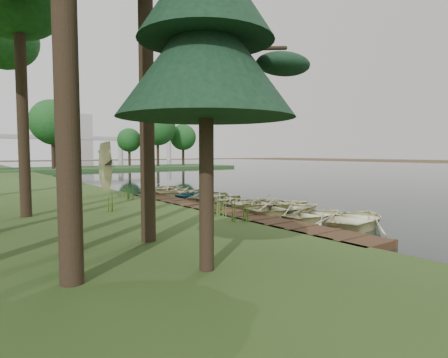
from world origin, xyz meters
TOP-DOWN VIEW (x-y plane):
  - ground at (0.00, 0.00)m, footprint 300.00×300.00m
  - water at (30.00, 20.00)m, footprint 130.00×200.00m
  - boardwalk at (-1.60, 0.00)m, footprint 1.60×16.00m
  - peninsula at (8.00, 50.00)m, footprint 50.00×14.00m
  - far_trees at (4.67, 50.00)m, footprint 45.60×5.60m
  - bridge at (12.31, 120.00)m, footprint 95.90×4.00m
  - building_a at (30.00, 140.00)m, footprint 10.00×8.00m
  - rowboat_0 at (1.13, -5.37)m, footprint 4.36×3.67m
  - rowboat_1 at (0.77, -3.64)m, footprint 3.14×2.26m
  - rowboat_2 at (0.72, -2.01)m, footprint 4.12×3.22m
  - rowboat_3 at (1.17, -0.61)m, footprint 4.68×4.11m
  - rowboat_4 at (1.11, 1.00)m, footprint 3.16×2.37m
  - rowboat_5 at (0.77, 2.69)m, footprint 3.84×3.20m
  - rowboat_6 at (0.90, 4.05)m, footprint 4.32×3.80m
  - rowboat_7 at (1.00, 5.33)m, footprint 3.32×2.42m
  - rowboat_8 at (0.73, 6.89)m, footprint 4.08×3.18m
  - rowboat_9 at (0.85, 8.80)m, footprint 3.68×3.15m
  - rowboat_10 at (0.87, 10.07)m, footprint 4.24×3.69m
  - stored_rowboat at (-3.52, 9.00)m, footprint 3.36×2.47m
  - pine_tree at (-6.90, -7.00)m, footprint 3.80×3.80m
  - reeds_0 at (-2.60, -2.89)m, footprint 0.60×0.60m
  - reeds_1 at (-2.60, -1.42)m, footprint 0.60×0.60m
  - reeds_2 at (-5.79, 2.38)m, footprint 0.60×0.60m
  - reeds_3 at (-3.51, 5.96)m, footprint 0.60×0.60m

SIDE VIEW (x-z plane):
  - ground at x=0.00m, z-range 0.00..0.00m
  - water at x=30.00m, z-range 0.00..0.05m
  - boardwalk at x=-1.60m, z-range 0.00..0.30m
  - peninsula at x=8.00m, z-range 0.00..0.45m
  - rowboat_4 at x=1.11m, z-range 0.05..0.67m
  - rowboat_9 at x=0.85m, z-range 0.05..0.69m
  - rowboat_1 at x=0.77m, z-range 0.05..0.70m
  - rowboat_7 at x=1.00m, z-range 0.05..0.72m
  - rowboat_5 at x=0.77m, z-range 0.05..0.73m
  - rowboat_10 at x=0.87m, z-range 0.05..0.78m
  - rowboat_6 at x=0.90m, z-range 0.05..0.79m
  - rowboat_0 at x=1.13m, z-range 0.05..0.82m
  - rowboat_8 at x=0.73m, z-range 0.05..0.82m
  - rowboat_2 at x=0.72m, z-range 0.05..0.83m
  - rowboat_3 at x=1.17m, z-range 0.05..0.86m
  - stored_rowboat at x=-3.52m, z-range 0.30..0.98m
  - reeds_0 at x=-2.60m, z-range 0.30..1.20m
  - reeds_3 at x=-3.51m, z-range 0.30..1.23m
  - reeds_1 at x=-2.60m, z-range 0.30..1.33m
  - reeds_2 at x=-5.79m, z-range 0.30..1.41m
  - pine_tree at x=-6.90m, z-range 1.44..9.85m
  - far_trees at x=4.67m, z-range 2.03..10.83m
  - bridge at x=12.31m, z-range 2.78..11.38m
  - building_a at x=30.00m, z-range 0.00..18.00m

